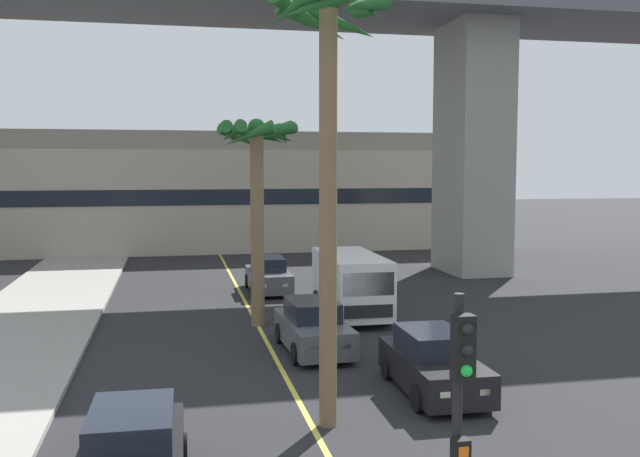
{
  "coord_description": "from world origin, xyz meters",
  "views": [
    {
      "loc": [
        -2.89,
        0.2,
        5.67
      ],
      "look_at": [
        0.0,
        14.0,
        4.41
      ],
      "focal_mm": 39.6,
      "sensor_mm": 36.0,
      "label": 1
    }
  ],
  "objects_px": {
    "car_queue_third": "(313,328)",
    "palm_tree_mid_median": "(328,85)",
    "car_queue_second": "(268,276)",
    "delivery_van": "(351,283)",
    "palm_tree_near_median": "(257,165)",
    "traffic_light_median_near": "(459,421)",
    "car_queue_front": "(433,364)"
  },
  "relations": [
    {
      "from": "car_queue_third",
      "to": "palm_tree_mid_median",
      "type": "xyz_separation_m",
      "value": [
        -0.9,
        -6.14,
        6.64
      ]
    },
    {
      "from": "car_queue_second",
      "to": "palm_tree_mid_median",
      "type": "bearing_deg",
      "value": -93.19
    },
    {
      "from": "delivery_van",
      "to": "palm_tree_near_median",
      "type": "relative_size",
      "value": 0.72
    },
    {
      "from": "traffic_light_median_near",
      "to": "palm_tree_mid_median",
      "type": "bearing_deg",
      "value": 89.79
    },
    {
      "from": "palm_tree_near_median",
      "to": "car_queue_third",
      "type": "bearing_deg",
      "value": -72.14
    },
    {
      "from": "car_queue_front",
      "to": "traffic_light_median_near",
      "type": "relative_size",
      "value": 0.98
    },
    {
      "from": "car_queue_second",
      "to": "traffic_light_median_near",
      "type": "xyz_separation_m",
      "value": [
        -0.95,
        -23.75,
        1.99
      ]
    },
    {
      "from": "car_queue_front",
      "to": "car_queue_third",
      "type": "distance_m",
      "value": 4.97
    },
    {
      "from": "car_queue_second",
      "to": "palm_tree_near_median",
      "type": "xyz_separation_m",
      "value": [
        -1.25,
        -6.59,
        4.98
      ]
    },
    {
      "from": "car_queue_front",
      "to": "car_queue_second",
      "type": "relative_size",
      "value": 1.0
    },
    {
      "from": "car_queue_front",
      "to": "traffic_light_median_near",
      "type": "xyz_separation_m",
      "value": [
        -3.1,
        -8.88,
        1.99
      ]
    },
    {
      "from": "traffic_light_median_near",
      "to": "palm_tree_mid_median",
      "type": "xyz_separation_m",
      "value": [
        0.03,
        7.21,
        4.65
      ]
    },
    {
      "from": "car_queue_front",
      "to": "car_queue_third",
      "type": "height_order",
      "value": "same"
    },
    {
      "from": "traffic_light_median_near",
      "to": "palm_tree_near_median",
      "type": "distance_m",
      "value": 17.42
    },
    {
      "from": "car_queue_front",
      "to": "traffic_light_median_near",
      "type": "distance_m",
      "value": 9.61
    },
    {
      "from": "palm_tree_near_median",
      "to": "palm_tree_mid_median",
      "type": "height_order",
      "value": "palm_tree_mid_median"
    },
    {
      "from": "traffic_light_median_near",
      "to": "delivery_van",
      "type": "bearing_deg",
      "value": 79.63
    },
    {
      "from": "car_queue_third",
      "to": "palm_tree_near_median",
      "type": "bearing_deg",
      "value": 107.86
    },
    {
      "from": "car_queue_third",
      "to": "palm_tree_mid_median",
      "type": "height_order",
      "value": "palm_tree_mid_median"
    },
    {
      "from": "palm_tree_near_median",
      "to": "palm_tree_mid_median",
      "type": "distance_m",
      "value": 10.09
    },
    {
      "from": "car_queue_second",
      "to": "palm_tree_mid_median",
      "type": "distance_m",
      "value": 17.85
    },
    {
      "from": "delivery_van",
      "to": "palm_tree_mid_median",
      "type": "relative_size",
      "value": 0.56
    },
    {
      "from": "car_queue_second",
      "to": "palm_tree_near_median",
      "type": "height_order",
      "value": "palm_tree_near_median"
    },
    {
      "from": "car_queue_front",
      "to": "palm_tree_near_median",
      "type": "xyz_separation_m",
      "value": [
        -3.4,
        8.28,
        4.98
      ]
    },
    {
      "from": "car_queue_front",
      "to": "traffic_light_median_near",
      "type": "height_order",
      "value": "traffic_light_median_near"
    },
    {
      "from": "car_queue_front",
      "to": "car_queue_third",
      "type": "xyz_separation_m",
      "value": [
        -2.17,
        4.46,
        0.0
      ]
    },
    {
      "from": "car_queue_third",
      "to": "traffic_light_median_near",
      "type": "bearing_deg",
      "value": -93.98
    },
    {
      "from": "car_queue_front",
      "to": "traffic_light_median_near",
      "type": "bearing_deg",
      "value": -109.24
    },
    {
      "from": "palm_tree_mid_median",
      "to": "car_queue_third",
      "type": "bearing_deg",
      "value": 81.65
    },
    {
      "from": "palm_tree_mid_median",
      "to": "palm_tree_near_median",
      "type": "bearing_deg",
      "value": 91.88
    },
    {
      "from": "delivery_van",
      "to": "palm_tree_mid_median",
      "type": "bearing_deg",
      "value": -106.92
    },
    {
      "from": "car_queue_third",
      "to": "palm_tree_mid_median",
      "type": "relative_size",
      "value": 0.44
    }
  ]
}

